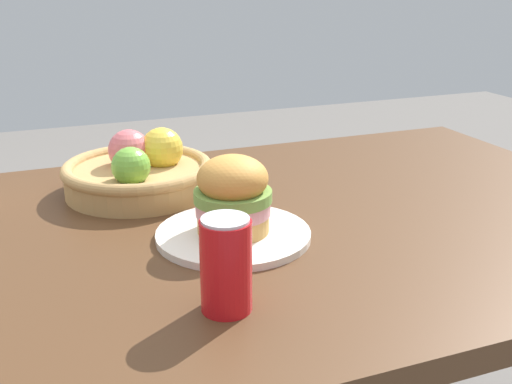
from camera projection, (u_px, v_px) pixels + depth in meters
name	position (u px, v px, depth m)	size (l,w,h in m)	color
dining_table	(271.00, 271.00, 1.13)	(1.40, 0.90, 0.75)	#4C301C
plate	(233.00, 234.00, 1.01)	(0.25, 0.25, 0.01)	silver
sandwich	(233.00, 195.00, 0.99)	(0.12, 0.12, 0.13)	tan
soda_can	(226.00, 265.00, 0.78)	(0.07, 0.07, 0.13)	red
fruit_basket	(139.00, 171.00, 1.21)	(0.29, 0.29, 0.12)	tan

